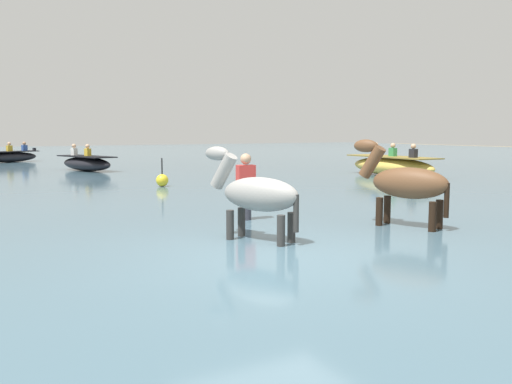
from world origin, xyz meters
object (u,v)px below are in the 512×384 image
at_px(channel_buoy, 162,180).
at_px(person_wading_close, 246,195).
at_px(boat_mid_outer, 10,156).
at_px(boat_near_port, 86,163).
at_px(horse_trailing_grey, 256,197).
at_px(boat_distant_east, 392,166).
at_px(horse_lead_bay, 405,186).

bearing_deg(channel_buoy, person_wading_close, -96.07).
relative_size(boat_mid_outer, person_wading_close, 1.89).
bearing_deg(boat_near_port, horse_trailing_grey, -93.15).
bearing_deg(boat_near_port, channel_buoy, -85.56).
distance_m(horse_trailing_grey, boat_distant_east, 12.69).
xyz_separation_m(horse_lead_bay, horse_trailing_grey, (-2.77, 0.22, -0.05)).
xyz_separation_m(boat_distant_east, person_wading_close, (-9.26, -6.04, 0.09)).
xyz_separation_m(boat_near_port, person_wading_close, (-0.11, -13.97, 0.14)).
height_order(boat_mid_outer, boat_distant_east, boat_distant_east).
xyz_separation_m(horse_trailing_grey, boat_mid_outer, (-1.29, 23.84, -0.35)).
bearing_deg(boat_mid_outer, horse_lead_bay, -80.42).
bearing_deg(person_wading_close, horse_lead_bay, -44.14).
distance_m(horse_lead_bay, boat_mid_outer, 24.40).
xyz_separation_m(boat_mid_outer, channel_buoy, (2.73, -15.62, -0.11)).
relative_size(boat_near_port, person_wading_close, 2.07).
bearing_deg(horse_trailing_grey, channel_buoy, 80.03).
bearing_deg(boat_mid_outer, person_wading_close, -84.72).
height_order(boat_near_port, person_wading_close, person_wading_close).
xyz_separation_m(horse_trailing_grey, channel_buoy, (1.45, 8.22, -0.47)).
height_order(boat_mid_outer, person_wading_close, person_wading_close).
relative_size(horse_lead_bay, horse_trailing_grey, 1.05).
bearing_deg(horse_lead_bay, boat_mid_outer, 99.58).
xyz_separation_m(horse_lead_bay, channel_buoy, (-1.33, 8.44, -0.52)).
relative_size(horse_lead_bay, boat_distant_east, 0.47).
relative_size(boat_mid_outer, boat_near_port, 0.91).
xyz_separation_m(boat_mid_outer, boat_near_port, (2.15, -8.13, 0.01)).
height_order(horse_trailing_grey, boat_near_port, horse_trailing_grey).
bearing_deg(person_wading_close, channel_buoy, 83.93).
bearing_deg(boat_distant_east, horse_lead_bay, -132.19).
xyz_separation_m(boat_mid_outer, person_wading_close, (2.04, -22.10, 0.15)).
bearing_deg(boat_distant_east, horse_trailing_grey, -142.19).
height_order(horse_trailing_grey, boat_mid_outer, horse_trailing_grey).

